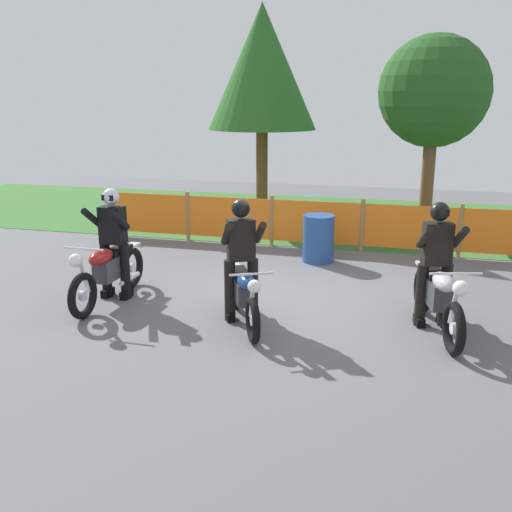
{
  "coord_description": "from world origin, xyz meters",
  "views": [
    {
      "loc": [
        1.82,
        -8.27,
        3.01
      ],
      "look_at": [
        -0.17,
        -0.79,
        0.9
      ],
      "focal_mm": 41.39,
      "sensor_mm": 36.0,
      "label": 1
    }
  ],
  "objects": [
    {
      "name": "motorcycle_third",
      "position": [
        2.24,
        -0.65,
        0.48
      ],
      "size": [
        0.76,
        2.07,
        1.0
      ],
      "rotation": [
        0.0,
        0.0,
        -1.33
      ],
      "color": "black",
      "rests_on": "ground"
    },
    {
      "name": "rider_trailing",
      "position": [
        -0.36,
        -0.87,
        0.95
      ],
      "size": [
        0.7,
        0.78,
        1.69
      ],
      "rotation": [
        0.0,
        0.0,
        -1.11
      ],
      "color": "black",
      "rests_on": "ground"
    },
    {
      "name": "rider_third",
      "position": [
        2.19,
        -0.43,
        0.95
      ],
      "size": [
        0.64,
        0.75,
        1.69
      ],
      "rotation": [
        0.0,
        0.0,
        -1.33
      ],
      "color": "black",
      "rests_on": "ground"
    },
    {
      "name": "barrier_fence",
      "position": [
        0.0,
        3.26,
        0.54
      ],
      "size": [
        9.27,
        0.08,
        1.05
      ],
      "color": "#997547",
      "rests_on": "ground"
    },
    {
      "name": "tree_near_left",
      "position": [
        2.14,
        5.24,
        3.07
      ],
      "size": [
        2.36,
        2.36,
        4.28
      ],
      "color": "brown",
      "rests_on": "ground"
    },
    {
      "name": "rider_lead",
      "position": [
        -2.47,
        -0.51,
        0.92
      ],
      "size": [
        0.55,
        0.56,
        1.69
      ],
      "rotation": [
        0.0,
        0.0,
        -1.59
      ],
      "color": "black",
      "rests_on": "ground"
    },
    {
      "name": "oil_drum",
      "position": [
        0.2,
        2.33,
        0.44
      ],
      "size": [
        0.58,
        0.58,
        0.88
      ],
      "primitive_type": "cylinder",
      "color": "navy",
      "rests_on": "ground"
    },
    {
      "name": "tree_leftmost",
      "position": [
        -1.76,
        5.74,
        3.63
      ],
      "size": [
        2.58,
        2.58,
        5.08
      ],
      "color": "brown",
      "rests_on": "ground"
    },
    {
      "name": "grass_verge",
      "position": [
        0.0,
        6.38,
        0.01
      ],
      "size": [
        24.0,
        6.23,
        0.01
      ],
      "primitive_type": "cube",
      "color": "#386B2D",
      "rests_on": "ground"
    },
    {
      "name": "motorcycle_trailing",
      "position": [
        -0.27,
        -1.06,
        0.43
      ],
      "size": [
        0.96,
        1.73,
        0.89
      ],
      "rotation": [
        0.0,
        0.0,
        -1.11
      ],
      "color": "black",
      "rests_on": "ground"
    },
    {
      "name": "ground",
      "position": [
        0.0,
        0.0,
        -0.01
      ],
      "size": [
        24.0,
        24.0,
        0.02
      ],
      "primitive_type": "cube",
      "color": "#5B5B60"
    },
    {
      "name": "motorcycle_lead",
      "position": [
        -2.47,
        -0.71,
        0.48
      ],
      "size": [
        0.62,
        2.1,
        0.99
      ],
      "rotation": [
        0.0,
        0.0,
        -1.59
      ],
      "color": "black",
      "rests_on": "ground"
    }
  ]
}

